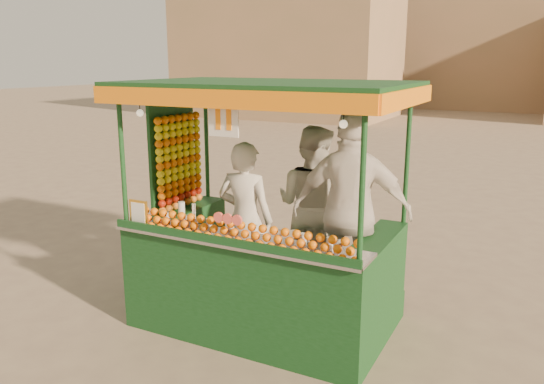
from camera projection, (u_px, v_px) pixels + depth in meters
The scene contains 7 objects.
ground at pixel (239, 314), 5.85m from camera, with size 90.00×90.00×0.00m, color #776455.
building_left at pixel (288, 54), 26.42m from camera, with size 10.00×6.00×6.00m, color #9E785A.
building_center at pixel (468, 46), 31.84m from camera, with size 14.00×7.00×7.00m, color #9E785A.
juice_cart at pixel (256, 251), 5.43m from camera, with size 2.72×1.76×2.47m.
vendor_left at pixel (245, 219), 5.50m from camera, with size 0.62×0.44×1.60m.
vendor_middle at pixel (312, 205), 5.82m from camera, with size 0.89×0.73×1.72m.
vendor_right at pixel (351, 212), 5.16m from camera, with size 1.22×0.73×1.94m.
Camera 1 is at (2.77, -4.62, 2.66)m, focal length 35.72 mm.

